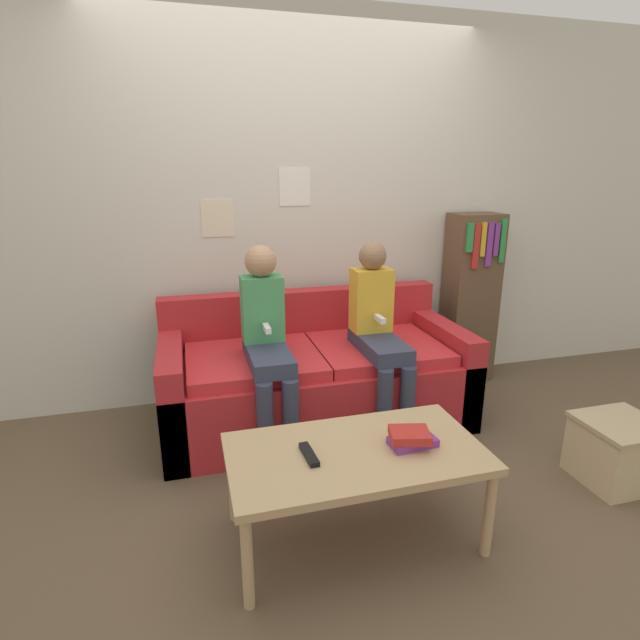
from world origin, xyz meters
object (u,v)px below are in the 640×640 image
person_right (379,329)px  tv_remote (309,454)px  bookshelf (470,298)px  storage_box (618,451)px  coffee_table (356,459)px  person_left (267,337)px  couch (315,378)px

person_right → tv_remote: (-0.67, -0.92, -0.20)m
bookshelf → storage_box: bookshelf is taller
coffee_table → person_right: person_right is taller
coffee_table → person_right: bearing=63.2°
person_left → person_right: 0.68m
couch → person_right: 0.54m
person_left → tv_remote: bearing=-89.0°
coffee_table → bookshelf: bookshelf is taller
person_left → bookshelf: bookshelf is taller
tv_remote → coffee_table: bearing=-3.6°
person_left → tv_remote: size_ratio=6.79×
coffee_table → storage_box: size_ratio=2.78×
storage_box → bookshelf: bearing=91.5°
person_right → bookshelf: size_ratio=0.91×
couch → coffee_table: couch is taller
coffee_table → person_left: size_ratio=0.93×
couch → person_left: person_left is taller
person_left → storage_box: bearing=-27.7°
couch → person_left: 0.54m
person_left → storage_box: 1.97m
couch → tv_remote: size_ratio=11.01×
bookshelf → person_left: bearing=-161.6°
couch → person_right: bearing=-29.3°
couch → tv_remote: (-0.32, -1.11, 0.16)m
storage_box → tv_remote: bearing=-178.8°
couch → coffee_table: bearing=-95.7°
bookshelf → storage_box: (0.04, -1.43, -0.47)m
person_left → person_right: size_ratio=1.01×
tv_remote → storage_box: 1.69m
bookshelf → tv_remote: bearing=-138.0°
couch → storage_box: 1.73m
coffee_table → person_right: size_ratio=0.94×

